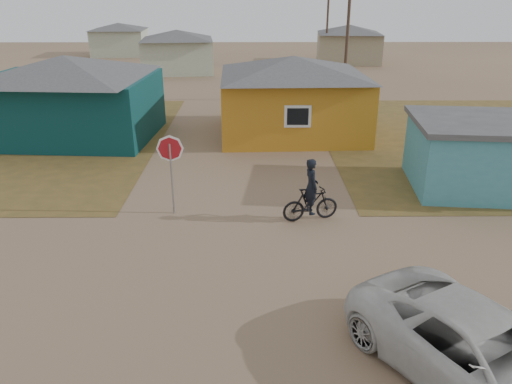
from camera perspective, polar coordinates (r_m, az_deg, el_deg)
ground at (r=12.87m, az=-2.53°, el=-10.51°), size 120.00×120.00×0.00m
house_teal at (r=26.37m, az=-20.68°, el=10.21°), size 8.93×7.08×4.00m
house_yellow at (r=25.37m, az=4.22°, el=11.01°), size 7.72×6.76×3.90m
shed_turquoise at (r=20.32m, az=26.01°, el=3.87°), size 6.71×4.93×2.60m
house_pale_west at (r=45.55m, az=-8.95°, el=15.68°), size 7.04×6.15×3.60m
house_beige_east at (r=51.94m, az=10.56°, el=16.38°), size 6.95×6.05×3.60m
house_pale_north at (r=58.85m, az=-15.33°, el=16.55°), size 6.28×5.81×3.40m
utility_pole_near at (r=33.47m, az=10.39°, el=17.17°), size 1.40×0.20×8.00m
utility_pole_far at (r=49.38m, az=8.18°, el=18.88°), size 1.40×0.20×8.00m
stop_sign at (r=16.17m, az=-9.75°, el=3.93°), size 0.83×0.35×2.68m
cyclist at (r=15.97m, az=6.27°, el=-0.71°), size 1.91×0.92×2.08m
vehicle at (r=10.46m, az=24.69°, el=-16.57°), size 4.91×6.01×1.52m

